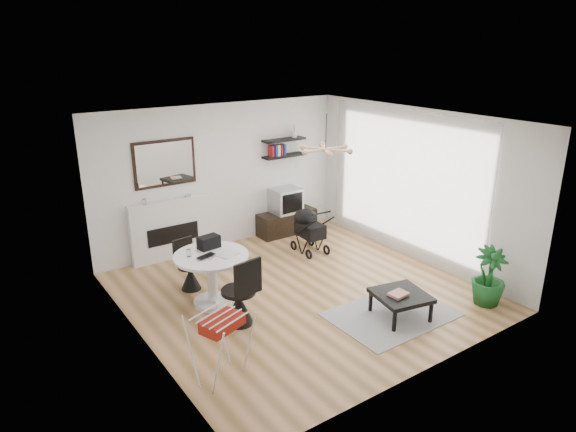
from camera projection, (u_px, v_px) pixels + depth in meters
floor at (300, 292)px, 8.09m from camera, size 5.00×5.00×0.00m
ceiling at (301, 120)px, 7.21m from camera, size 5.00×5.00×0.00m
wall_back at (222, 176)px, 9.60m from camera, size 5.00×0.00×5.00m
wall_left at (136, 247)px, 6.31m from camera, size 0.00×5.00×5.00m
wall_right at (415, 185)px, 9.00m from camera, size 0.00×5.00×5.00m
sheer_curtain at (403, 184)px, 9.10m from camera, size 0.04×3.60×2.60m
fireplace at (171, 222)px, 9.16m from camera, size 1.50×0.17×2.16m
shelf_lower at (284, 156)px, 10.13m from camera, size 0.90×0.25×0.04m
shelf_upper at (284, 140)px, 10.02m from camera, size 0.90×0.25×0.04m
pendant_lamp at (326, 149)px, 8.00m from camera, size 0.90×0.90×0.10m
tv_console at (287, 222)px, 10.49m from camera, size 1.24×0.43×0.46m
crt_tv at (285, 200)px, 10.32m from camera, size 0.57×0.50×0.50m
dining_table at (212, 272)px, 7.56m from camera, size 1.10×1.10×0.80m
laptop at (208, 257)px, 7.35m from camera, size 0.34×0.27×0.02m
black_bag at (209, 242)px, 7.68m from camera, size 0.34×0.23×0.19m
newspaper at (227, 254)px, 7.48m from camera, size 0.37×0.34×0.01m
drinking_glass at (189, 253)px, 7.39m from camera, size 0.07×0.07×0.11m
chair_far at (190, 274)px, 8.13m from camera, size 0.40×0.41×0.82m
chair_near at (240, 303)px, 7.09m from camera, size 0.49×0.51×1.02m
drying_rack at (220, 346)px, 5.88m from camera, size 0.71×0.69×0.85m
stroller at (309, 232)px, 9.55m from camera, size 0.47×0.75×0.89m
rug at (391, 314)px, 7.42m from camera, size 1.73×1.25×0.01m
coffee_table at (401, 296)px, 7.26m from camera, size 0.83×0.83×0.36m
magazines at (399, 294)px, 7.19m from camera, size 0.28×0.22×0.04m
potted_plant at (489, 276)px, 7.60m from camera, size 0.64×0.64×0.89m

